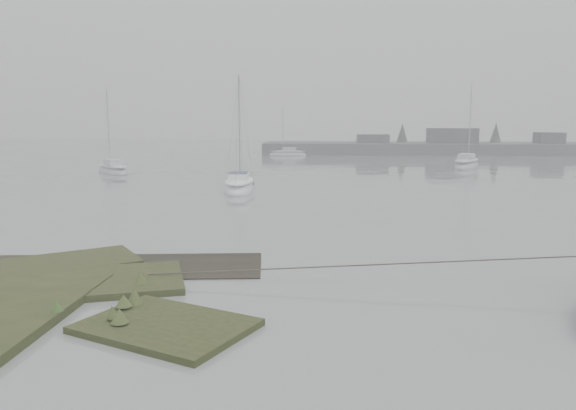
{
  "coord_description": "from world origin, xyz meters",
  "views": [
    {
      "loc": [
        3.89,
        -11.89,
        4.52
      ],
      "look_at": [
        2.74,
        5.67,
        1.8
      ],
      "focal_mm": 35.0,
      "sensor_mm": 36.0,
      "label": 1
    }
  ],
  "objects": [
    {
      "name": "ground",
      "position": [
        0.0,
        30.0,
        0.0
      ],
      "size": [
        160.0,
        160.0,
        0.0
      ],
      "primitive_type": "plane",
      "color": "slate",
      "rests_on": "ground"
    },
    {
      "name": "sailboat_far_a",
      "position": [
        -13.71,
        33.62,
        0.23
      ],
      "size": [
        4.71,
        5.23,
        7.5
      ],
      "rotation": [
        0.0,
        0.0,
        0.68
      ],
      "color": "#A2A6AB",
      "rests_on": "ground"
    },
    {
      "name": "sailboat_far_c",
      "position": [
        -0.67,
        57.02,
        0.2
      ],
      "size": [
        4.63,
        1.69,
        6.45
      ],
      "rotation": [
        0.0,
        0.0,
        1.61
      ],
      "color": "silver",
      "rests_on": "ground"
    },
    {
      "name": "far_shoreline",
      "position": [
        26.84,
        61.9,
        0.85
      ],
      "size": [
        60.0,
        8.0,
        4.15
      ],
      "color": "#4C4F51",
      "rests_on": "ground"
    },
    {
      "name": "sailboat_white",
      "position": [
        -1.47,
        22.85,
        0.24
      ],
      "size": [
        2.18,
        5.65,
        7.82
      ],
      "rotation": [
        0.0,
        0.0,
        0.07
      ],
      "color": "white",
      "rests_on": "ground"
    },
    {
      "name": "sailboat_far_b",
      "position": [
        17.01,
        41.01,
        0.26
      ],
      "size": [
        4.21,
        6.26,
        8.43
      ],
      "rotation": [
        0.0,
        0.0,
        -0.42
      ],
      "color": "#9DA0A6",
      "rests_on": "ground"
    }
  ]
}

